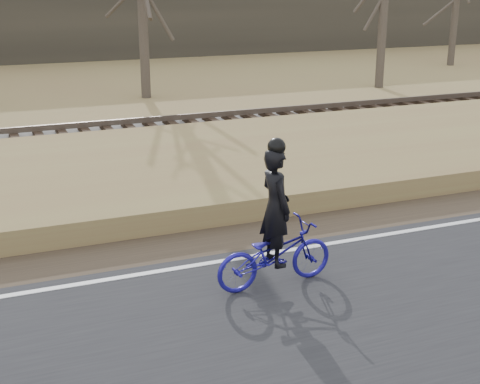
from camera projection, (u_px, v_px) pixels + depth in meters
name	position (u px, v px, depth m)	size (l,w,h in m)	color
ground	(102.00, 290.00, 9.96)	(120.00, 120.00, 0.00)	olive
road	(143.00, 378.00, 7.75)	(120.00, 6.00, 0.06)	black
edge_line	(99.00, 281.00, 10.12)	(120.00, 0.12, 0.01)	silver
shoulder	(88.00, 259.00, 11.02)	(120.00, 1.60, 0.04)	#473A2B
embankment	(62.00, 195.00, 13.60)	(120.00, 5.00, 0.44)	olive
ballast	(42.00, 151.00, 16.96)	(120.00, 3.00, 0.45)	slate
railroad	(41.00, 139.00, 16.86)	(120.00, 2.40, 0.29)	black
cyclist	(275.00, 240.00, 9.80)	(1.89, 0.76, 2.25)	navy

